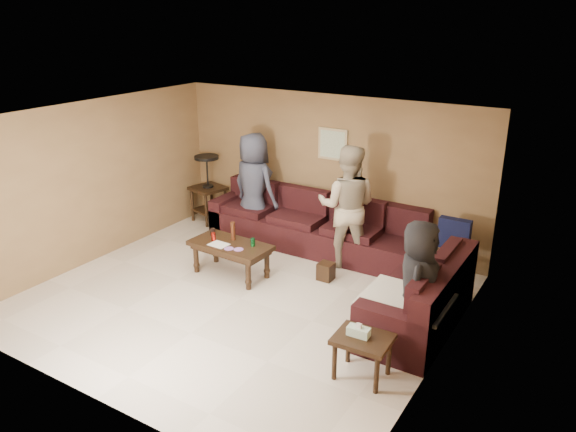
# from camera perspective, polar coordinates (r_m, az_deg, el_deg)

# --- Properties ---
(room) EXTENTS (5.60, 5.50, 2.50)m
(room) POSITION_cam_1_polar(r_m,az_deg,el_deg) (7.22, -5.25, 3.30)
(room) COLOR beige
(room) RESTS_ON ground
(sectional_sofa) EXTENTS (4.65, 2.90, 0.97)m
(sectional_sofa) POSITION_cam_1_polar(r_m,az_deg,el_deg) (8.51, 5.61, -3.62)
(sectional_sofa) COLOR black
(sectional_sofa) RESTS_ON ground
(coffee_table) EXTENTS (1.25, 0.67, 0.79)m
(coffee_table) POSITION_cam_1_polar(r_m,az_deg,el_deg) (8.37, -5.86, -3.28)
(coffee_table) COLOR black
(coffee_table) RESTS_ON ground
(end_table_left) EXTENTS (0.67, 0.67, 1.26)m
(end_table_left) POSITION_cam_1_polar(r_m,az_deg,el_deg) (10.49, -8.13, 2.89)
(end_table_left) COLOR black
(end_table_left) RESTS_ON ground
(side_table_right) EXTENTS (0.62, 0.51, 0.64)m
(side_table_right) POSITION_cam_1_polar(r_m,az_deg,el_deg) (6.18, 7.54, -12.63)
(side_table_right) COLOR black
(side_table_right) RESTS_ON ground
(waste_bin) EXTENTS (0.22, 0.22, 0.26)m
(waste_bin) POSITION_cam_1_polar(r_m,az_deg,el_deg) (8.33, 3.87, -5.63)
(waste_bin) COLOR black
(waste_bin) RESTS_ON ground
(wall_art) EXTENTS (0.52, 0.04, 0.52)m
(wall_art) POSITION_cam_1_polar(r_m,az_deg,el_deg) (9.20, 4.57, 7.28)
(wall_art) COLOR tan
(wall_art) RESTS_ON ground
(person_left) EXTENTS (0.99, 0.73, 1.84)m
(person_left) POSITION_cam_1_polar(r_m,az_deg,el_deg) (9.60, -3.48, 3.04)
(person_left) COLOR #343748
(person_left) RESTS_ON ground
(person_middle) EXTENTS (1.10, 0.97, 1.90)m
(person_middle) POSITION_cam_1_polar(r_m,az_deg,el_deg) (8.56, 6.02, 1.00)
(person_middle) COLOR tan
(person_middle) RESTS_ON ground
(person_right) EXTENTS (0.64, 0.84, 1.55)m
(person_right) POSITION_cam_1_polar(r_m,az_deg,el_deg) (6.70, 13.03, -6.76)
(person_right) COLOR black
(person_right) RESTS_ON ground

